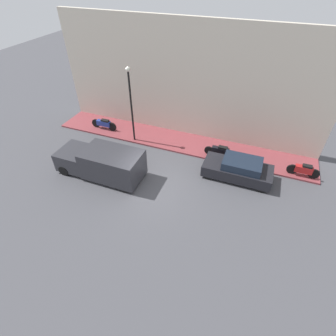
% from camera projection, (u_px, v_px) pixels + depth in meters
% --- Properties ---
extents(ground_plane, '(60.00, 60.00, 0.00)m').
position_uv_depth(ground_plane, '(150.00, 187.00, 14.71)').
color(ground_plane, '#47474C').
extents(sidewalk, '(2.45, 17.88, 0.11)m').
position_uv_depth(sidewalk, '(178.00, 142.00, 18.16)').
color(sidewalk, brown).
rests_on(sidewalk, ground_plane).
extents(building_facade, '(0.30, 17.88, 7.51)m').
position_uv_depth(building_facade, '(187.00, 82.00, 16.80)').
color(building_facade, beige).
rests_on(building_facade, ground_plane).
extents(parked_car, '(1.68, 3.88, 1.29)m').
position_uv_depth(parked_car, '(238.00, 169.00, 14.96)').
color(parked_car, black).
rests_on(parked_car, ground_plane).
extents(delivery_van, '(1.97, 5.09, 1.76)m').
position_uv_depth(delivery_van, '(101.00, 162.00, 15.01)').
color(delivery_van, '#2D2D33').
rests_on(delivery_van, ground_plane).
extents(motorcycle_red, '(0.30, 1.78, 0.79)m').
position_uv_depth(motorcycle_red, '(304.00, 170.00, 15.02)').
color(motorcycle_red, '#B21E1E').
rests_on(motorcycle_red, sidewalk).
extents(motorcycle_blue, '(0.30, 2.01, 0.77)m').
position_uv_depth(motorcycle_blue, '(104.00, 124.00, 19.10)').
color(motorcycle_blue, navy).
rests_on(motorcycle_blue, sidewalk).
extents(motorcycle_black, '(0.30, 2.02, 0.76)m').
position_uv_depth(motorcycle_black, '(220.00, 151.00, 16.49)').
color(motorcycle_black, black).
rests_on(motorcycle_black, sidewalk).
extents(streetlamp, '(0.29, 0.29, 4.99)m').
position_uv_depth(streetlamp, '(131.00, 98.00, 16.33)').
color(streetlamp, black).
rests_on(streetlamp, sidewalk).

